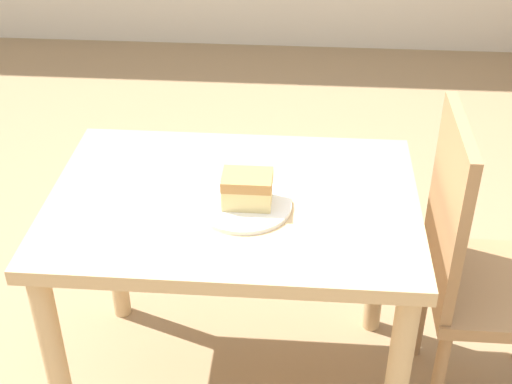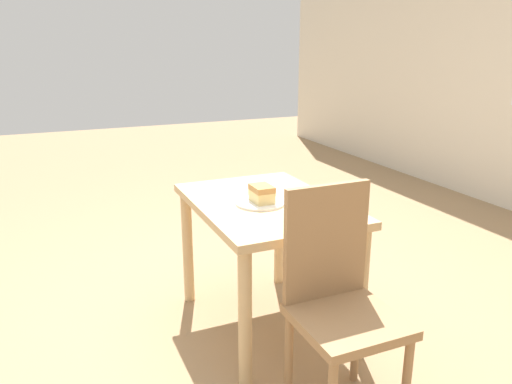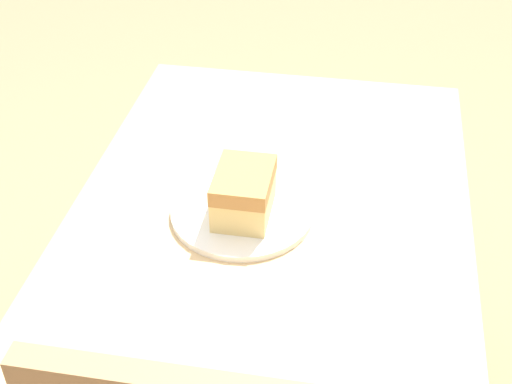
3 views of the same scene
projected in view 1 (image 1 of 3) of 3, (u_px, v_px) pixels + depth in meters
name	position (u px, v px, depth m)	size (l,w,h in m)	color
dining_table_near	(234.00, 232.00, 1.95)	(0.98, 0.69, 0.72)	tan
chair_near_window	(479.00, 267.00, 1.96)	(0.40, 0.40, 0.95)	#9E754C
plate	(244.00, 206.00, 1.84)	(0.25, 0.25, 0.01)	white
cake_slice	(247.00, 189.00, 1.82)	(0.13, 0.09, 0.08)	#E0C67F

